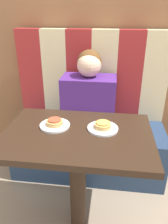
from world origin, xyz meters
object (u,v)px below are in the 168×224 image
at_px(plate_right, 103,128).
at_px(pizza_left, 55,122).
at_px(pizza_right, 103,125).
at_px(person, 89,95).
at_px(plate_left, 55,125).

bearing_deg(plate_right, pizza_left, 180.00).
bearing_deg(pizza_left, plate_right, -0.00).
xyz_separation_m(pizza_left, pizza_right, (0.27, 0.00, 0.00)).
relative_size(person, pizza_left, 6.70).
height_order(person, plate_left, person).
height_order(plate_right, pizza_left, pizza_left).
bearing_deg(pizza_right, person, 104.03).
relative_size(plate_left, pizza_right, 1.82).
bearing_deg(pizza_left, person, 75.97).
distance_m(person, pizza_left, 0.56).
bearing_deg(plate_right, person, 104.03).
height_order(plate_left, pizza_left, pizza_left).
relative_size(plate_left, pizza_left, 1.82).
relative_size(plate_right, pizza_left, 1.82).
xyz_separation_m(plate_right, pizza_left, (-0.27, 0.00, 0.02)).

